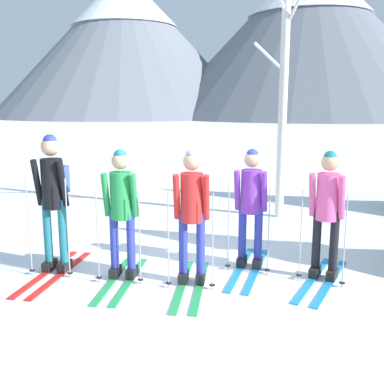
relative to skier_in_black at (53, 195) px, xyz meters
name	(u,v)px	position (x,y,z in m)	size (l,w,h in m)	color
ground_plane	(190,275)	(1.81, 0.04, -1.06)	(400.00, 400.00, 0.00)	white
skier_in_black	(53,195)	(0.00, 0.00, 0.00)	(0.61, 1.75, 1.85)	red
skier_in_green	(121,210)	(0.96, -0.16, -0.14)	(0.61, 1.61, 1.69)	green
skier_in_red	(192,212)	(1.86, -0.24, -0.13)	(0.61, 1.66, 1.70)	green
skier_in_purple	(251,203)	(2.60, 0.44, -0.14)	(0.63, 1.77, 1.65)	#1E84D1
skier_in_pink	(327,209)	(3.55, 0.12, -0.13)	(0.93, 1.71, 1.67)	#1E84D1
birch_tree_tall	(283,94)	(3.21, 3.39, 1.34)	(0.94, 0.52, 4.65)	silver
mountain_ridge_distant	(226,38)	(-0.28, 65.94, 10.56)	(69.96, 44.38, 23.22)	slate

